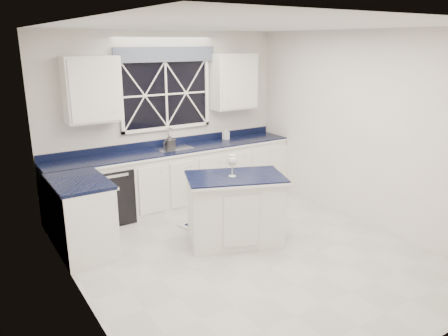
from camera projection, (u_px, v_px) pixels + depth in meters
ground at (248, 252)px, 5.45m from camera, size 4.50×4.50×0.00m
back_wall at (166, 119)px, 6.89m from camera, size 4.00×0.10×2.70m
base_cabinets at (161, 185)px, 6.60m from camera, size 3.99×1.60×0.90m
countertop at (175, 150)px, 6.77m from camera, size 3.98×0.64×0.04m
dishwasher at (108, 193)px, 6.34m from camera, size 0.60×0.58×0.82m
window at (166, 89)px, 6.72m from camera, size 1.65×0.09×1.26m
upper_cabinets at (169, 85)px, 6.60m from camera, size 3.10×0.34×0.90m
faucet at (169, 136)px, 6.88m from camera, size 0.05×0.20×0.30m
island at (235, 209)px, 5.63m from camera, size 1.40×1.13×0.91m
rug at (228, 220)px, 6.40m from camera, size 1.41×1.03×0.02m
kettle at (170, 142)px, 6.77m from camera, size 0.26×0.21×0.19m
wine_glass at (232, 162)px, 5.42m from camera, size 0.12×0.12×0.28m
soap_bottle at (226, 134)px, 7.37m from camera, size 0.11×0.11×0.20m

